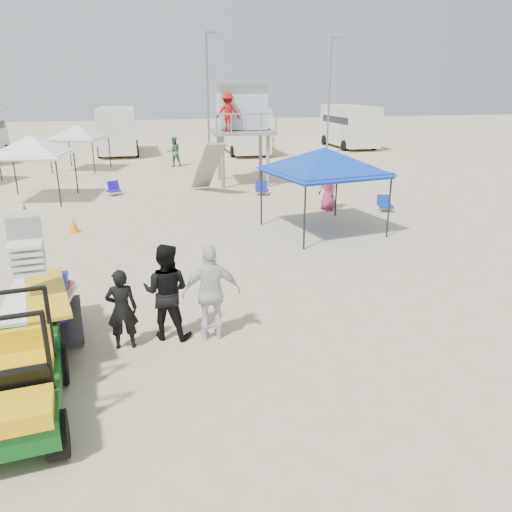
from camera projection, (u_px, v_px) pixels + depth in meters
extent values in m
plane|color=beige|center=(269.00, 390.00, 8.25)|extent=(140.00, 140.00, 0.00)
cube|color=#0B4C16|center=(15.00, 391.00, 7.24)|extent=(1.54, 2.67, 0.45)
cube|color=yellow|center=(12.00, 375.00, 7.15)|extent=(1.23, 0.84, 0.24)
cube|color=black|center=(41.00, 324.00, 9.37)|extent=(1.68, 2.26, 0.13)
cylinder|color=black|center=(8.00, 339.00, 9.32)|extent=(0.28, 0.58, 0.56)
imported|color=black|center=(122.00, 309.00, 9.34)|extent=(0.59, 0.40, 1.59)
imported|color=black|center=(166.00, 292.00, 9.70)|extent=(1.14, 1.02, 1.94)
imported|color=silver|center=(212.00, 293.00, 9.66)|extent=(1.16, 0.54, 1.93)
cylinder|color=gray|center=(225.00, 162.00, 23.97)|extent=(0.18, 0.18, 2.51)
cube|color=gray|center=(242.00, 131.00, 24.80)|extent=(3.24, 3.24, 0.16)
cube|color=#A5C5D5|center=(241.00, 107.00, 24.69)|extent=(2.46, 2.19, 2.11)
imported|color=#B20F0F|center=(230.00, 113.00, 23.38)|extent=(1.14, 0.66, 1.76)
cylinder|color=black|center=(292.00, 215.00, 15.16)|extent=(0.06, 0.06, 2.09)
pyramid|color=#113EB9|center=(325.00, 147.00, 16.36)|extent=(3.84, 3.84, 0.80)
cube|color=#113EB9|center=(324.00, 172.00, 16.62)|extent=(3.84, 3.84, 0.18)
pyramid|color=white|center=(29.00, 135.00, 20.93)|extent=(3.28, 3.28, 0.80)
cube|color=white|center=(32.00, 154.00, 21.19)|extent=(3.28, 3.28, 0.18)
cylinder|color=black|center=(55.00, 157.00, 27.89)|extent=(0.06, 0.06, 1.91)
pyramid|color=silver|center=(78.00, 124.00, 28.77)|extent=(3.39, 3.39, 0.80)
cube|color=silver|center=(79.00, 138.00, 29.03)|extent=(3.39, 3.39, 0.18)
imported|color=#D2CA12|center=(65.00, 163.00, 26.78)|extent=(2.47, 2.48, 1.64)
cone|color=orange|center=(74.00, 225.00, 16.99)|extent=(0.34, 0.34, 0.50)
cone|color=#FF3B08|center=(25.00, 209.00, 19.16)|extent=(0.34, 0.34, 0.50)
cube|color=#2010B3|center=(114.00, 191.00, 22.70)|extent=(0.72, 0.70, 0.06)
cube|color=#2010B3|center=(113.00, 185.00, 22.86)|extent=(0.55, 0.42, 0.44)
cylinder|color=#B2B2B7|center=(109.00, 194.00, 22.51)|extent=(0.03, 0.03, 0.20)
cube|color=#0F31A4|center=(386.00, 206.00, 19.81)|extent=(0.66, 0.64, 0.06)
cube|color=#0F31A4|center=(384.00, 200.00, 19.97)|extent=(0.57, 0.32, 0.44)
cylinder|color=#B2B2B7|center=(383.00, 211.00, 19.62)|extent=(0.03, 0.03, 0.20)
cube|color=#101CB7|center=(262.00, 190.00, 22.76)|extent=(0.69, 0.67, 0.06)
cube|color=#101CB7|center=(261.00, 185.00, 22.92)|extent=(0.56, 0.37, 0.44)
cylinder|color=#B2B2B7|center=(259.00, 194.00, 22.57)|extent=(0.03, 0.03, 0.20)
cube|color=silver|center=(117.00, 129.00, 36.00)|extent=(2.50, 6.50, 3.00)
cube|color=black|center=(117.00, 123.00, 35.86)|extent=(2.54, 5.20, 0.50)
cylinder|color=black|center=(100.00, 152.00, 34.25)|extent=(0.25, 0.80, 0.80)
cube|color=silver|center=(243.00, 129.00, 36.60)|extent=(2.50, 7.00, 3.00)
cube|color=black|center=(243.00, 122.00, 36.45)|extent=(2.54, 5.60, 0.50)
cylinder|color=black|center=(233.00, 152.00, 34.70)|extent=(0.25, 0.80, 0.80)
cube|color=silver|center=(349.00, 125.00, 39.96)|extent=(2.50, 6.60, 3.00)
cube|color=black|center=(350.00, 119.00, 39.81)|extent=(2.54, 5.28, 0.50)
cylinder|color=black|center=(344.00, 146.00, 38.18)|extent=(0.25, 0.80, 0.80)
cylinder|color=slate|center=(208.00, 98.00, 32.45)|extent=(0.14, 0.14, 8.00)
cylinder|color=slate|center=(329.00, 97.00, 35.81)|extent=(0.14, 0.14, 8.00)
imported|color=#447255|center=(174.00, 152.00, 30.67)|extent=(0.97, 0.80, 1.81)
imported|color=#AE3154|center=(328.00, 187.00, 19.89)|extent=(0.82, 1.03, 1.84)
imported|color=tan|center=(271.00, 145.00, 34.67)|extent=(0.62, 0.41, 1.69)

